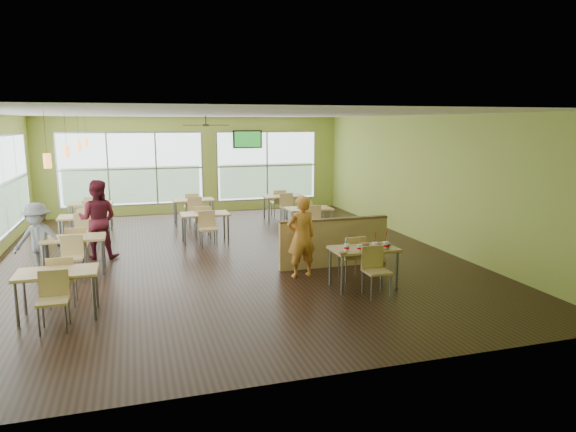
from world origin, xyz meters
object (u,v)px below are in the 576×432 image
Objects in this scene: half_wall_divider at (334,242)px; food_basket at (384,244)px; man_plaid at (301,236)px; main_table at (363,254)px.

half_wall_divider reaches higher than food_basket.
food_basket is (1.32, -0.95, -0.03)m from man_plaid.
half_wall_divider is 1.06m from man_plaid.
half_wall_divider is 1.48× the size of man_plaid.
main_table is at bearing 128.07° from man_plaid.
food_basket is at bearing -73.54° from half_wall_divider.
half_wall_divider is 9.79× the size of food_basket.
half_wall_divider is (0.00, 1.45, -0.11)m from main_table.
half_wall_divider is at bearing 106.46° from food_basket.
man_plaid is 1.62m from food_basket.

